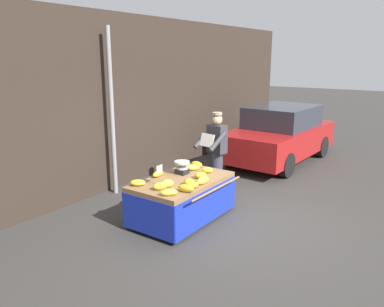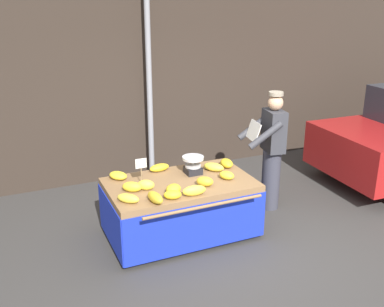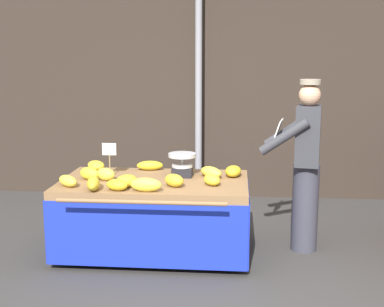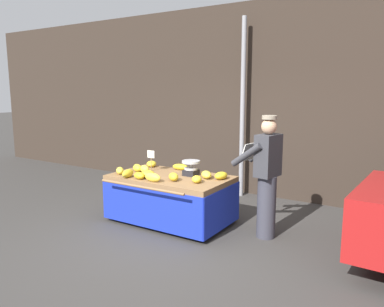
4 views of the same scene
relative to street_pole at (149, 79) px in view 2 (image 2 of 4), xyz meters
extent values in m
plane|color=#383533|center=(0.20, -2.69, -1.69)|extent=(60.00, 60.00, 0.00)
cube|color=#332821|center=(0.20, 0.34, 0.15)|extent=(16.00, 0.24, 3.69)
cylinder|color=gray|center=(0.00, 0.00, 0.00)|extent=(0.09, 0.09, 3.39)
cube|color=olive|center=(-0.28, -1.96, -0.99)|extent=(1.82, 1.07, 0.08)
cylinder|color=black|center=(-1.11, -1.96, -1.35)|extent=(0.05, 0.69, 0.69)
cylinder|color=#B7B7BC|center=(-1.14, -1.96, -1.35)|extent=(0.01, 0.12, 0.12)
cylinder|color=black|center=(0.55, -1.96, -1.35)|extent=(0.05, 0.69, 0.69)
cylinder|color=#B7B7BC|center=(0.58, -1.96, -1.35)|extent=(0.01, 0.12, 0.12)
cylinder|color=#4C4742|center=(-0.28, -1.51, -1.36)|extent=(0.05, 0.05, 0.66)
cube|color=#192DB2|center=(-0.28, -2.50, -1.33)|extent=(1.82, 0.02, 0.60)
cube|color=#192DB2|center=(-0.28, -1.43, -1.33)|extent=(1.82, 0.02, 0.60)
cube|color=#192DB2|center=(-1.19, -1.96, -1.33)|extent=(0.02, 1.07, 0.60)
cube|color=#192DB2|center=(0.63, -1.96, -1.33)|extent=(0.02, 1.07, 0.60)
cylinder|color=olive|center=(-0.28, -2.68, -0.97)|extent=(1.46, 0.04, 0.04)
cube|color=black|center=(-0.03, -1.78, -0.91)|extent=(0.20, 0.20, 0.09)
cylinder|color=#B7B7BC|center=(-0.03, -1.78, -0.81)|extent=(0.02, 0.02, 0.11)
cylinder|color=#B7B7BC|center=(-0.03, -1.78, -0.73)|extent=(0.28, 0.28, 0.03)
cylinder|color=#B7B7BC|center=(-0.03, -1.78, -0.84)|extent=(0.21, 0.21, 0.03)
cylinder|color=#997A51|center=(-0.75, -1.85, -0.84)|extent=(0.01, 0.01, 0.22)
cube|color=white|center=(-0.75, -1.85, -0.67)|extent=(0.14, 0.01, 0.12)
ellipsoid|color=yellow|center=(-1.04, -2.27, -0.90)|extent=(0.27, 0.27, 0.10)
ellipsoid|color=yellow|center=(0.26, -1.80, -0.90)|extent=(0.29, 0.31, 0.11)
ellipsoid|color=yellow|center=(0.29, -2.12, -0.90)|extent=(0.22, 0.24, 0.10)
ellipsoid|color=gold|center=(-0.49, -2.26, -0.89)|extent=(0.26, 0.26, 0.12)
ellipsoid|color=yellow|center=(-0.97, -1.57, -0.90)|extent=(0.28, 0.30, 0.10)
ellipsoid|color=gold|center=(-0.06, -2.20, -0.89)|extent=(0.25, 0.24, 0.12)
ellipsoid|color=gold|center=(-0.77, -2.40, -0.89)|extent=(0.16, 0.29, 0.12)
ellipsoid|color=gold|center=(-0.55, -2.38, -0.90)|extent=(0.24, 0.19, 0.10)
ellipsoid|color=gold|center=(-0.40, -1.52, -0.90)|extent=(0.29, 0.16, 0.10)
ellipsoid|color=gold|center=(0.48, -1.74, -0.90)|extent=(0.19, 0.26, 0.11)
ellipsoid|color=yellow|center=(-0.92, -2.00, -0.89)|extent=(0.27, 0.24, 0.12)
ellipsoid|color=yellow|center=(-0.29, -2.40, -0.89)|extent=(0.29, 0.13, 0.13)
ellipsoid|color=yellow|center=(-0.75, -2.02, -0.89)|extent=(0.24, 0.20, 0.12)
cylinder|color=#383842|center=(1.21, -1.75, -1.25)|extent=(0.26, 0.26, 0.88)
cube|color=#333338|center=(1.21, -1.75, -0.52)|extent=(0.29, 0.41, 0.58)
sphere|color=tan|center=(1.21, -1.75, -0.13)|extent=(0.21, 0.21, 0.21)
cylinder|color=gray|center=(1.21, -1.75, 0.00)|extent=(0.20, 0.20, 0.05)
cylinder|color=#333338|center=(0.96, -1.92, -0.51)|extent=(0.49, 0.17, 0.37)
cylinder|color=#333338|center=(1.03, -1.51, -0.51)|extent=(0.49, 0.17, 0.37)
cube|color=silver|center=(0.91, -1.70, -0.50)|extent=(0.15, 0.35, 0.25)
cylinder|color=black|center=(3.17, -0.99, -1.39)|extent=(0.61, 0.20, 0.60)
camera|label=1|loc=(-5.35, -5.73, 1.11)|focal=35.83mm
camera|label=2|loc=(-2.24, -6.75, 1.27)|focal=42.12mm
camera|label=3|loc=(0.51, -6.82, 0.24)|focal=48.42mm
camera|label=4|loc=(3.05, -6.60, 0.36)|focal=35.39mm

